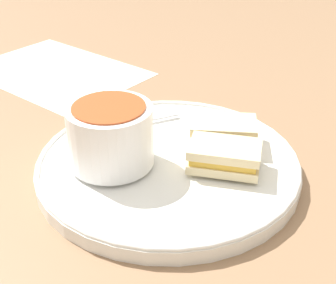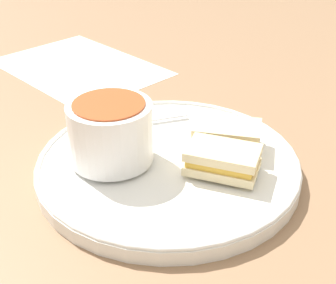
{
  "view_description": "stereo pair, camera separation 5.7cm",
  "coord_description": "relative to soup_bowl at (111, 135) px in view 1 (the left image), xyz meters",
  "views": [
    {
      "loc": [
        0.46,
        0.16,
        0.34
      ],
      "look_at": [
        0.0,
        0.0,
        0.04
      ],
      "focal_mm": 50.0,
      "sensor_mm": 36.0,
      "label": 1
    },
    {
      "loc": [
        0.44,
        0.21,
        0.34
      ],
      "look_at": [
        0.0,
        0.0,
        0.04
      ],
      "focal_mm": 50.0,
      "sensor_mm": 36.0,
      "label": 2
    }
  ],
  "objects": [
    {
      "name": "plate",
      "position": [
        -0.03,
        0.06,
        -0.05
      ],
      "size": [
        0.33,
        0.33,
        0.02
      ],
      "color": "white",
      "rests_on": "ground_plane"
    },
    {
      "name": "sandwich_half_near",
      "position": [
        -0.03,
        0.13,
        -0.02
      ],
      "size": [
        0.06,
        0.09,
        0.03
      ],
      "rotation": [
        0.0,
        0.0,
        1.67
      ],
      "color": "beige",
      "rests_on": "plate"
    },
    {
      "name": "sandwich_half_far",
      "position": [
        -0.09,
        0.12,
        -0.02
      ],
      "size": [
        0.07,
        0.09,
        0.03
      ],
      "rotation": [
        0.0,
        0.0,
        1.8
      ],
      "color": "beige",
      "rests_on": "plate"
    },
    {
      "name": "soup_bowl",
      "position": [
        0.0,
        0.0,
        0.0
      ],
      "size": [
        0.1,
        0.1,
        0.08
      ],
      "color": "white",
      "rests_on": "plate"
    },
    {
      "name": "spoon",
      "position": [
        -0.09,
        -0.02,
        -0.03
      ],
      "size": [
        0.08,
        0.09,
        0.01
      ],
      "rotation": [
        0.0,
        0.0,
        5.46
      ],
      "color": "silver",
      "rests_on": "plate"
    },
    {
      "name": "menu_sheet",
      "position": [
        -0.28,
        -0.24,
        -0.06
      ],
      "size": [
        0.32,
        0.37,
        0.0
      ],
      "rotation": [
        0.0,
        0.0,
        -0.35
      ],
      "color": "white",
      "rests_on": "ground_plane"
    },
    {
      "name": "ground_plane",
      "position": [
        -0.03,
        0.06,
        -0.06
      ],
      "size": [
        2.4,
        2.4,
        0.0
      ],
      "primitive_type": "plane",
      "color": "#8E6B4C"
    }
  ]
}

